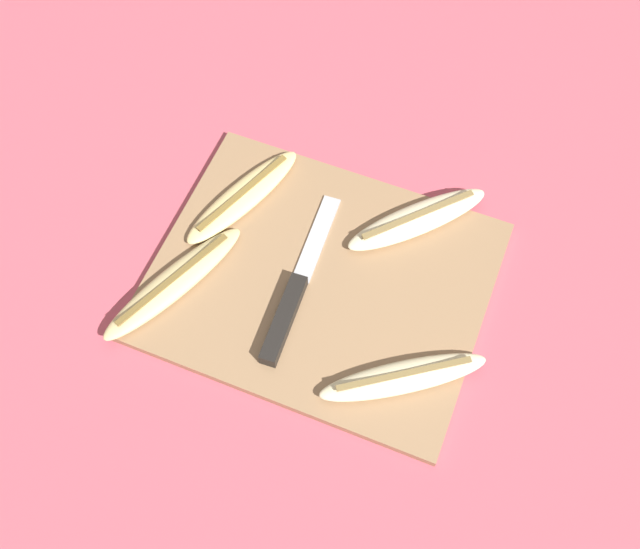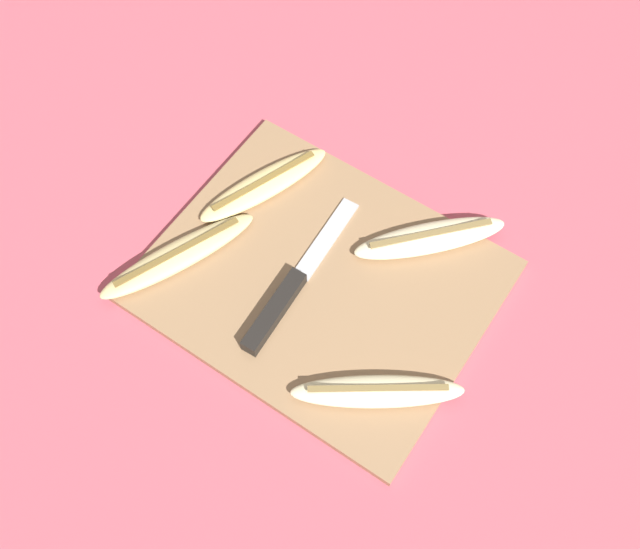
% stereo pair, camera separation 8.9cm
% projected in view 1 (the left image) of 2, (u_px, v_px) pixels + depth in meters
% --- Properties ---
extents(ground_plane, '(4.00, 4.00, 0.00)m').
position_uv_depth(ground_plane, '(320.00, 283.00, 0.91)').
color(ground_plane, '#C65160').
extents(cutting_board, '(0.40, 0.32, 0.01)m').
position_uv_depth(cutting_board, '(320.00, 281.00, 0.91)').
color(cutting_board, '#997551').
rests_on(cutting_board, ground_plane).
extents(knife, '(0.03, 0.24, 0.02)m').
position_uv_depth(knife, '(290.00, 305.00, 0.88)').
color(knife, black).
rests_on(knife, cutting_board).
extents(banana_bright_far, '(0.16, 0.17, 0.02)m').
position_uv_depth(banana_bright_far, '(417.00, 219.00, 0.93)').
color(banana_bright_far, beige).
rests_on(banana_bright_far, cutting_board).
extents(banana_pale_long, '(0.18, 0.14, 0.02)m').
position_uv_depth(banana_pale_long, '(403.00, 377.00, 0.83)').
color(banana_pale_long, beige).
rests_on(banana_pale_long, cutting_board).
extents(banana_golden_short, '(0.11, 0.19, 0.02)m').
position_uv_depth(banana_golden_short, '(243.00, 196.00, 0.95)').
color(banana_golden_short, '#EDD689').
rests_on(banana_golden_short, cutting_board).
extents(banana_spotted_left, '(0.12, 0.21, 0.02)m').
position_uv_depth(banana_spotted_left, '(174.00, 282.00, 0.89)').
color(banana_spotted_left, '#DBC684').
rests_on(banana_spotted_left, cutting_board).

